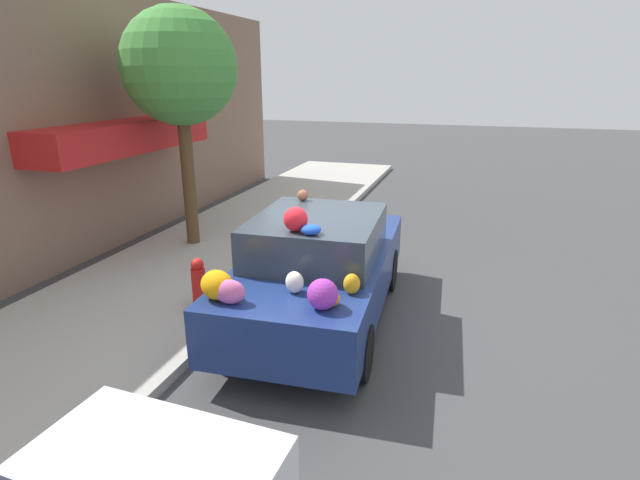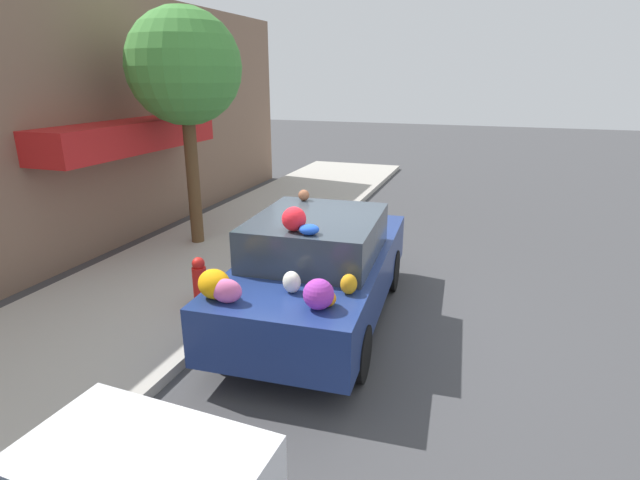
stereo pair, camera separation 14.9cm
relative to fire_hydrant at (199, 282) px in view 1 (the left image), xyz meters
The scene contains 6 objects.
ground_plane 1.80m from the fire_hydrant, 78.75° to the right, with size 60.00×60.00×0.00m, color #424244.
sidewalk_curb 1.13m from the fire_hydrant, 71.18° to the left, with size 24.00×3.20×0.13m.
building_facade 3.75m from the fire_hydrant, 81.55° to the left, with size 18.00×1.20×4.79m.
street_tree 4.10m from the fire_hydrant, 33.05° to the left, with size 2.05×2.05×4.29m.
fire_hydrant is the anchor object (origin of this frame).
art_car 1.75m from the fire_hydrant, 80.72° to the right, with size 4.23×2.01×1.82m.
Camera 1 is at (-6.01, -1.90, 3.25)m, focal length 28.00 mm.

